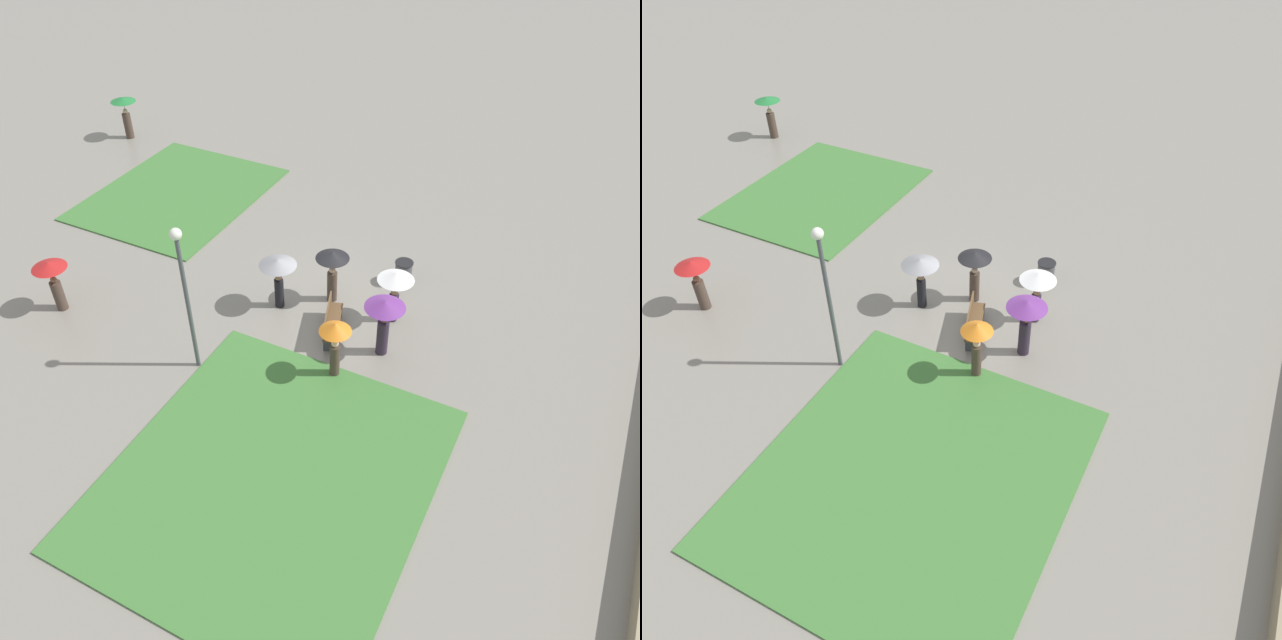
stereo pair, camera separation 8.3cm
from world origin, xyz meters
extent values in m
plane|color=gray|center=(0.00, 0.00, 0.00)|extent=(90.00, 90.00, 0.00)
cube|color=#427A38|center=(-6.66, -1.65, 0.03)|extent=(8.21, 7.45, 0.06)
cube|color=#427A38|center=(3.64, 8.69, 0.03)|extent=(7.63, 6.21, 0.06)
cube|color=brown|center=(-1.21, -0.70, 0.42)|extent=(1.88, 0.99, 0.05)
cube|color=brown|center=(-1.26, -0.53, 0.68)|extent=(1.76, 0.64, 0.45)
cube|color=#383D42|center=(-1.98, -0.96, 0.20)|extent=(0.20, 0.38, 0.40)
cube|color=#383D42|center=(-0.43, -0.44, 0.20)|extent=(0.20, 0.38, 0.40)
cylinder|color=#474C51|center=(-4.23, 2.20, 2.17)|extent=(0.12, 0.12, 4.34)
sphere|color=white|center=(-4.23, 2.20, 4.50)|extent=(0.32, 0.32, 0.32)
cylinder|color=#4C4C51|center=(2.17, -1.70, 0.40)|extent=(0.57, 0.57, 0.80)
cylinder|color=black|center=(2.17, -1.70, 0.81)|extent=(0.62, 0.62, 0.03)
cylinder|color=#47382D|center=(0.26, 0.05, 0.54)|extent=(0.37, 0.37, 1.07)
sphere|color=tan|center=(0.26, 0.05, 1.18)|extent=(0.21, 0.21, 0.21)
cylinder|color=#4C4C4F|center=(0.26, 0.05, 1.46)|extent=(0.02, 0.02, 0.35)
cone|color=black|center=(0.26, 0.05, 1.76)|extent=(1.08, 1.08, 0.24)
cylinder|color=black|center=(-0.79, 1.41, 0.52)|extent=(0.38, 0.38, 1.04)
sphere|color=#997051|center=(-0.79, 1.41, 1.15)|extent=(0.22, 0.22, 0.22)
cylinder|color=#4C4C4F|center=(-0.79, 1.41, 1.43)|extent=(0.02, 0.02, 0.35)
cone|color=gray|center=(-0.79, 1.41, 1.71)|extent=(1.20, 1.20, 0.20)
cylinder|color=#47382D|center=(-2.81, -1.52, 0.55)|extent=(0.40, 0.40, 1.11)
sphere|color=beige|center=(-2.81, -1.52, 1.21)|extent=(0.21, 0.21, 0.21)
cylinder|color=#4C4C4F|center=(-2.81, -1.52, 1.49)|extent=(0.02, 0.02, 0.35)
cone|color=orange|center=(-2.81, -1.52, 1.79)|extent=(0.91, 0.91, 0.26)
cylinder|color=#2D2333|center=(0.19, -2.10, 0.50)|extent=(0.37, 0.37, 1.00)
sphere|color=#997051|center=(0.19, -2.10, 1.10)|extent=(0.22, 0.22, 0.22)
cylinder|color=#4C4C4F|center=(0.19, -2.10, 1.39)|extent=(0.02, 0.02, 0.35)
cone|color=white|center=(0.19, -2.10, 1.69)|extent=(1.14, 1.14, 0.25)
cylinder|color=#2D2333|center=(-1.34, -2.36, 0.59)|extent=(0.49, 0.49, 1.18)
sphere|color=brown|center=(-1.34, -2.36, 1.28)|extent=(0.20, 0.20, 0.20)
cylinder|color=#4C4C4F|center=(-1.34, -2.36, 1.55)|extent=(0.02, 0.02, 0.35)
cone|color=#703389|center=(-1.34, -2.36, 1.84)|extent=(1.19, 1.19, 0.22)
cylinder|color=#47382D|center=(-4.05, 7.62, 0.52)|extent=(0.41, 0.41, 1.04)
sphere|color=brown|center=(-4.05, 7.62, 1.15)|extent=(0.21, 0.21, 0.21)
cylinder|color=#4C4C4F|center=(-4.05, 7.62, 1.43)|extent=(0.02, 0.02, 0.35)
cone|color=red|center=(-4.05, 7.62, 1.70)|extent=(1.08, 1.08, 0.21)
cylinder|color=#47382D|center=(7.08, 14.06, 0.59)|extent=(0.50, 0.50, 1.17)
sphere|color=tan|center=(7.08, 14.06, 1.29)|extent=(0.23, 0.23, 0.23)
cylinder|color=#4C4C4F|center=(7.08, 14.06, 1.58)|extent=(0.02, 0.02, 0.35)
cone|color=#237A38|center=(7.08, 14.06, 1.84)|extent=(1.16, 1.16, 0.18)
camera|label=1|loc=(-14.21, -6.76, 12.87)|focal=35.00mm
camera|label=2|loc=(-14.17, -6.83, 12.87)|focal=35.00mm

